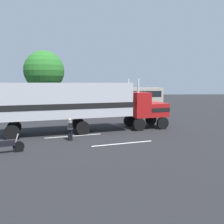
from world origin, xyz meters
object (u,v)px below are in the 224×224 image
at_px(semi_truck, 81,102).
at_px(parked_car, 2,110).
at_px(person_bystander, 70,128).
at_px(tree_left, 44,71).
at_px(parked_bus, 125,97).
at_px(tree_center, 48,77).
at_px(motorcycle, 5,145).

height_order(semi_truck, parked_car, semi_truck).
height_order(person_bystander, tree_left, tree_left).
bearing_deg(semi_truck, parked_bus, 69.40).
height_order(parked_bus, tree_center, tree_center).
relative_size(parked_bus, parked_car, 2.37).
bearing_deg(tree_center, person_bystander, -75.40).
xyz_separation_m(parked_bus, parked_car, (-16.14, -4.49, -1.26)).
relative_size(motorcycle, tree_center, 0.26).
relative_size(person_bystander, tree_left, 0.18).
distance_m(person_bystander, parked_bus, 18.72).
bearing_deg(person_bystander, motorcycle, -140.85).
height_order(parked_bus, parked_car, parked_bus).
bearing_deg(motorcycle, parked_car, 112.18).
height_order(parked_bus, tree_left, tree_left).
xyz_separation_m(semi_truck, tree_left, (-6.38, 15.54, 3.36)).
bearing_deg(motorcycle, tree_left, 96.12).
bearing_deg(parked_bus, parked_car, -164.46).
height_order(person_bystander, tree_center, tree_center).
bearing_deg(person_bystander, tree_left, 107.28).
distance_m(motorcycle, tree_left, 22.06).
height_order(parked_car, motorcycle, parked_car).
relative_size(motorcycle, tree_left, 0.23).
xyz_separation_m(parked_bus, tree_center, (-13.05, 8.74, 3.21)).
bearing_deg(parked_car, semi_truck, -43.99).
height_order(person_bystander, parked_bus, parked_bus).
distance_m(parked_car, tree_center, 14.30).
distance_m(motorcycle, tree_center, 29.78).
height_order(person_bystander, motorcycle, person_bystander).
xyz_separation_m(tree_left, tree_center, (-1.13, 7.93, -0.61)).
distance_m(person_bystander, tree_center, 27.61).
xyz_separation_m(person_bystander, parked_bus, (6.17, 17.64, 1.17)).
xyz_separation_m(parked_car, tree_center, (3.10, 13.23, 4.46)).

